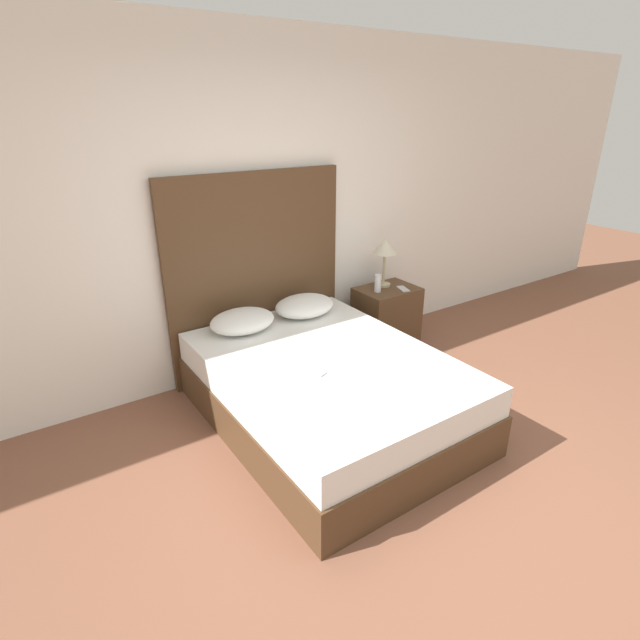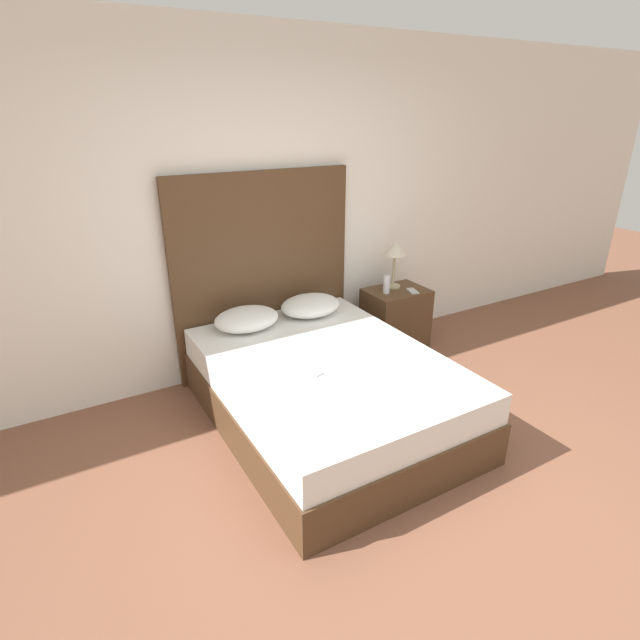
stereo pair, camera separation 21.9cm
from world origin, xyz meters
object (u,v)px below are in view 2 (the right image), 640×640
object	(u,v)px
bed	(327,390)
table_lamp	(395,250)
phone_on_bed	(312,371)
nightstand	(395,320)
phone_on_nightstand	(413,291)

from	to	relation	value
bed	table_lamp	xyz separation A→B (m)	(1.18, 0.79, 0.68)
phone_on_bed	table_lamp	bearing A→B (deg)	33.54
phone_on_bed	table_lamp	xyz separation A→B (m)	(1.37, 0.91, 0.42)
bed	nightstand	bearing A→B (deg)	31.35
phone_on_bed	phone_on_nightstand	size ratio (longest dim) A/B	1.00
phone_on_bed	phone_on_nightstand	xyz separation A→B (m)	(1.45, 0.73, 0.07)
phone_on_bed	nightstand	size ratio (longest dim) A/B	0.28
phone_on_bed	nightstand	world-z (taller)	nightstand
bed	phone_on_nightstand	world-z (taller)	phone_on_nightstand
nightstand	phone_on_nightstand	xyz separation A→B (m)	(0.10, -0.10, 0.30)
phone_on_nightstand	bed	bearing A→B (deg)	-154.26
phone_on_nightstand	table_lamp	bearing A→B (deg)	113.98
nightstand	phone_on_nightstand	distance (m)	0.33
bed	phone_on_nightstand	bearing A→B (deg)	25.74
bed	nightstand	xyz separation A→B (m)	(1.17, 0.71, 0.04)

